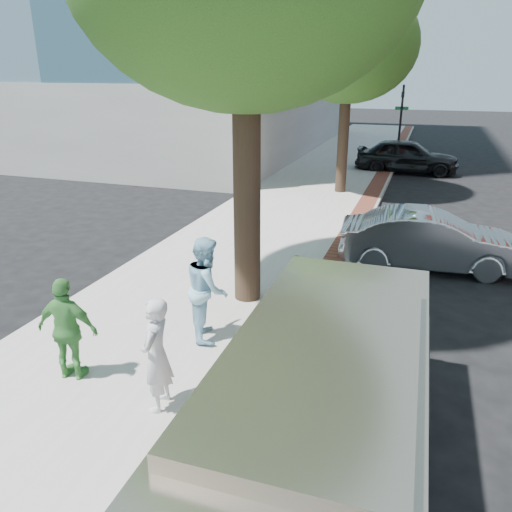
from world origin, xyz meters
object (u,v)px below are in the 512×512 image
at_px(person_officer, 207,288).
at_px(van, 327,394).
at_px(person_gray, 156,355).
at_px(sedan_silver, 430,240).
at_px(bg_car, 407,156).
at_px(parking_meter, 295,281).
at_px(person_green, 68,329).

relative_size(person_officer, van, 0.34).
bearing_deg(person_gray, sedan_silver, 147.60).
bearing_deg(van, bg_car, 89.66).
distance_m(parking_meter, person_officer, 1.47).
distance_m(sedan_silver, bg_car, 12.33).
relative_size(parking_meter, van, 0.28).
relative_size(parking_meter, person_gray, 0.92).
relative_size(person_green, bg_car, 0.35).
height_order(parking_meter, person_green, person_green).
bearing_deg(van, person_officer, 136.84).
relative_size(person_gray, sedan_silver, 0.38).
distance_m(person_officer, van, 3.37).
height_order(person_green, van, van).
bearing_deg(person_gray, person_green, -104.25).
height_order(person_green, bg_car, person_green).
xyz_separation_m(parking_meter, person_green, (-2.81, -2.23, -0.26)).
relative_size(sedan_silver, van, 0.79).
height_order(person_green, sedan_silver, person_green).
height_order(person_gray, sedan_silver, person_gray).
xyz_separation_m(parking_meter, person_gray, (-1.23, -2.44, -0.25)).
distance_m(person_green, sedan_silver, 8.40).
distance_m(person_officer, sedan_silver, 6.12).
xyz_separation_m(person_gray, bg_car, (2.13, 19.27, -0.17)).
bearing_deg(sedan_silver, parking_meter, 149.33).
bearing_deg(person_officer, bg_car, -32.24).
bearing_deg(van, person_gray, 172.82).
relative_size(person_green, van, 0.30).
xyz_separation_m(person_gray, van, (2.33, -0.26, 0.11)).
relative_size(person_officer, sedan_silver, 0.43).
distance_m(parking_meter, van, 2.92).
xyz_separation_m(person_officer, sedan_silver, (3.53, 4.99, -0.35)).
xyz_separation_m(person_green, sedan_silver, (4.94, 6.79, -0.25)).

